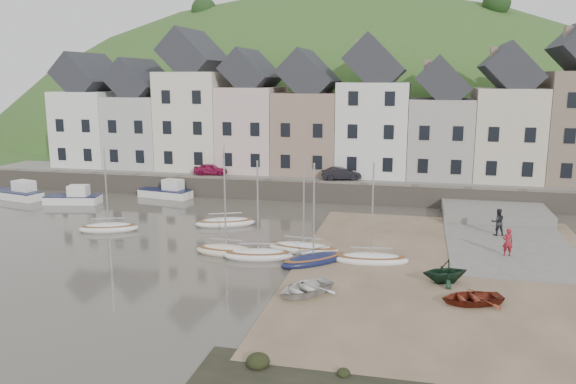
% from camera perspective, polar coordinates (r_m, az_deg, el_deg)
% --- Properties ---
extents(ground, '(160.00, 160.00, 0.00)m').
position_cam_1_polar(ground, '(35.58, -2.17, -6.60)').
color(ground, '#4A433A').
rests_on(ground, ground).
extents(quay_land, '(90.00, 30.00, 1.50)m').
position_cam_1_polar(quay_land, '(66.07, 5.04, 2.41)').
color(quay_land, '#365A24').
rests_on(quay_land, ground).
extents(quay_street, '(70.00, 7.00, 0.10)m').
position_cam_1_polar(quay_street, '(54.72, 3.39, 1.42)').
color(quay_street, slate).
rests_on(quay_street, quay_land).
extents(seawall, '(70.00, 1.20, 1.80)m').
position_cam_1_polar(seawall, '(51.44, 2.73, 0.05)').
color(seawall, slate).
rests_on(seawall, ground).
extents(beach, '(18.00, 26.00, 0.06)m').
position_cam_1_polar(beach, '(34.52, 15.92, -7.56)').
color(beach, brown).
rests_on(beach, ground).
extents(slipway, '(8.00, 18.00, 0.12)m').
position_cam_1_polar(slipway, '(42.55, 20.80, -4.25)').
color(slipway, slate).
rests_on(slipway, ground).
extents(hillside, '(134.40, 84.00, 84.00)m').
position_cam_1_polar(hillside, '(98.07, 4.21, -5.87)').
color(hillside, '#365A24').
rests_on(hillside, ground).
extents(townhouse_terrace, '(61.05, 8.00, 13.93)m').
position_cam_1_polar(townhouse_terrace, '(57.23, 5.80, 7.64)').
color(townhouse_terrace, white).
rests_on(townhouse_terrace, quay_land).
extents(sailboat_0, '(4.49, 2.90, 6.32)m').
position_cam_1_polar(sailboat_0, '(43.56, -17.44, -3.40)').
color(sailboat_0, white).
rests_on(sailboat_0, ground).
extents(sailboat_1, '(4.76, 3.17, 6.32)m').
position_cam_1_polar(sailboat_1, '(43.35, -6.25, -3.01)').
color(sailboat_1, white).
rests_on(sailboat_1, ground).
extents(sailboat_2, '(4.02, 1.57, 6.32)m').
position_cam_1_polar(sailboat_2, '(36.45, -6.19, -5.78)').
color(sailboat_2, beige).
rests_on(sailboat_2, ground).
extents(sailboat_3, '(4.51, 2.36, 6.32)m').
position_cam_1_polar(sailboat_3, '(35.43, -2.98, -6.23)').
color(sailboat_3, white).
rests_on(sailboat_3, ground).
extents(sailboat_4, '(4.85, 1.95, 6.32)m').
position_cam_1_polar(sailboat_4, '(36.69, 1.56, -5.61)').
color(sailboat_4, white).
rests_on(sailboat_4, ground).
extents(sailboat_5, '(4.29, 4.09, 6.32)m').
position_cam_1_polar(sailboat_5, '(34.45, 2.55, -6.75)').
color(sailboat_5, '#13193C').
rests_on(sailboat_5, ground).
extents(sailboat_6, '(4.66, 2.04, 6.32)m').
position_cam_1_polar(sailboat_6, '(34.93, 8.28, -6.61)').
color(sailboat_6, white).
rests_on(sailboat_6, ground).
extents(motorboat_0, '(5.01, 2.63, 1.70)m').
position_cam_1_polar(motorboat_0, '(53.88, -20.53, -0.49)').
color(motorboat_0, white).
rests_on(motorboat_0, ground).
extents(motorboat_1, '(5.83, 3.02, 1.70)m').
position_cam_1_polar(motorboat_1, '(58.07, -25.36, -0.06)').
color(motorboat_1, white).
rests_on(motorboat_1, ground).
extents(motorboat_2, '(5.25, 2.61, 1.70)m').
position_cam_1_polar(motorboat_2, '(54.31, -11.96, 0.08)').
color(motorboat_2, white).
rests_on(motorboat_2, ground).
extents(rowboat_white, '(3.87, 4.03, 0.68)m').
position_cam_1_polar(rowboat_white, '(29.60, 1.65, -9.55)').
color(rowboat_white, silver).
rests_on(rowboat_white, beach).
extents(rowboat_green, '(3.14, 2.95, 1.32)m').
position_cam_1_polar(rowboat_green, '(32.21, 15.38, -7.61)').
color(rowboat_green, black).
rests_on(rowboat_green, beach).
extents(rowboat_red, '(3.60, 3.06, 0.63)m').
position_cam_1_polar(rowboat_red, '(29.84, 17.80, -9.99)').
color(rowboat_red, maroon).
rests_on(rowboat_red, beach).
extents(person_red, '(0.68, 0.49, 1.73)m').
position_cam_1_polar(person_red, '(37.90, 21.05, -4.69)').
color(person_red, maroon).
rests_on(person_red, slipway).
extents(person_dark, '(1.06, 0.90, 1.90)m').
position_cam_1_polar(person_dark, '(42.48, 20.19, -2.82)').
color(person_dark, '#232428').
rests_on(person_dark, slipway).
extents(car_left, '(3.43, 1.83, 1.11)m').
position_cam_1_polar(car_left, '(56.46, -7.72, 2.27)').
color(car_left, '#981643').
rests_on(car_left, quay_street).
extents(car_right, '(3.82, 2.24, 1.19)m').
position_cam_1_polar(car_right, '(53.34, 5.34, 1.84)').
color(car_right, black).
rests_on(car_right, quay_street).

